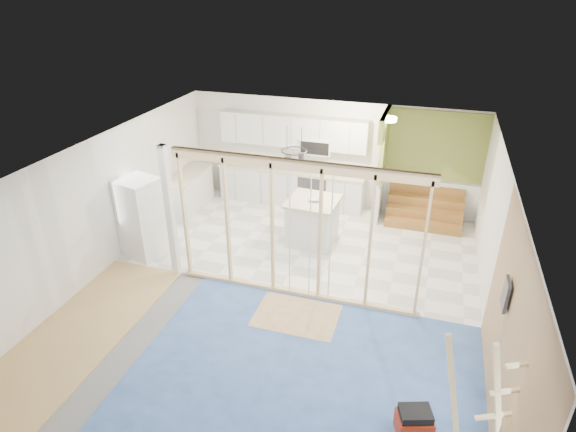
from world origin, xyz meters
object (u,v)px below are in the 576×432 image
(fridge, at_px, (142,218))
(island, at_px, (312,222))
(toolbox, at_px, (414,423))
(ladder, at_px, (482,413))

(fridge, height_order, island, fridge)
(fridge, xyz_separation_m, toolbox, (5.60, -2.85, -0.64))
(island, bearing_deg, toolbox, -56.83)
(island, distance_m, toolbox, 4.99)
(toolbox, bearing_deg, island, 101.06)
(toolbox, bearing_deg, fridge, 134.60)
(island, height_order, toolbox, island)
(fridge, height_order, ladder, ladder)
(fridge, distance_m, island, 3.50)
(fridge, relative_size, toolbox, 3.26)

